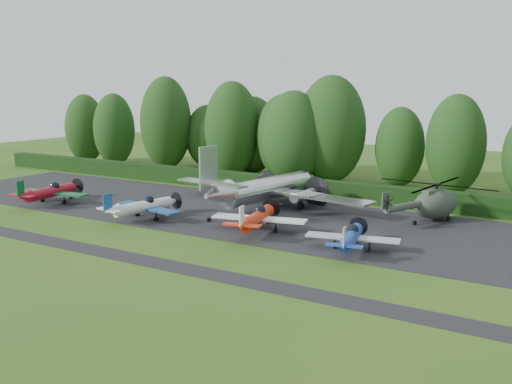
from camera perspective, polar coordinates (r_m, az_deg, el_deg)
The scene contains 21 objects.
ground at distance 47.85m, azimuth -10.37°, elevation -4.09°, with size 160.00×160.00×0.00m, color #2D5919.
apron at distance 55.51m, azimuth -3.56°, elevation -1.92°, with size 70.00×18.00×0.01m, color black.
taxiway_verge at distance 43.70m, azimuth -15.59°, elevation -5.71°, with size 70.00×2.00×0.00m, color black.
hedgerow at distance 64.68m, azimuth 1.97°, elevation -0.13°, with size 90.00×1.60×2.00m, color black.
transport_plane at distance 56.53m, azimuth 1.04°, elevation 0.35°, with size 21.97×16.85×7.04m.
light_plane_red at distance 62.28m, azimuth -19.86°, elevation 0.02°, with size 7.94×8.35×3.05m.
light_plane_white at distance 52.68m, azimuth -11.18°, elevation -1.42°, with size 7.61×8.00×2.92m.
light_plane_orange at distance 47.01m, azimuth 0.15°, elevation -2.58°, with size 7.98×8.39×3.07m.
light_plane_blue at distance 42.30m, azimuth 9.55°, elevation -4.45°, with size 6.88×7.24×2.64m.
helicopter at distance 53.37m, azimuth 17.53°, elevation -0.88°, with size 10.64×12.46×3.43m.
tree_0 at distance 71.93m, azimuth 7.52°, elevation 6.22°, with size 8.66×8.66×13.38m.
tree_2 at distance 90.01m, azimuth -14.00°, elevation 6.07°, with size 6.24×6.24×10.98m.
tree_3 at distance 76.83m, azimuth -2.41°, elevation 6.31°, with size 7.40×7.40×12.71m.
tree_4 at distance 94.92m, azimuth -16.70°, elevation 6.09°, with size 6.30×6.30×10.80m.
tree_5 at distance 84.85m, azimuth -9.00°, elevation 6.83°, with size 7.48×7.48×13.44m.
tree_7 at distance 70.62m, azimuth 14.18°, elevation 4.37°, with size 5.84×5.84×9.60m.
tree_8 at distance 85.15m, azimuth -4.75°, elevation 5.57°, with size 6.90×6.90×9.37m.
tree_9 at distance 67.38m, azimuth 19.35°, elevation 4.50°, with size 6.52×6.52×11.18m.
tree_10 at distance 70.92m, azimuth 3.75°, elevation 5.47°, with size 7.76×7.76×11.52m.
tree_12 at distance 79.38m, azimuth -0.43°, elevation 5.72°, with size 7.83×7.83×10.67m.
tree_13 at distance 75.19m, azimuth 2.76°, elevation 5.58°, with size 7.16×7.16×11.02m.
Camera 1 is at (30.82, -34.61, 11.87)m, focal length 40.00 mm.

